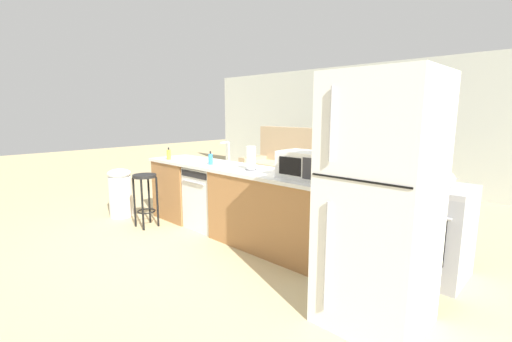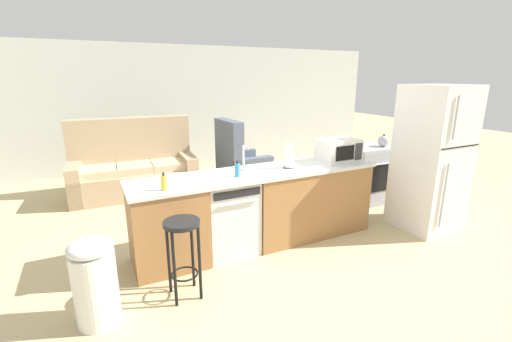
# 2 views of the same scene
# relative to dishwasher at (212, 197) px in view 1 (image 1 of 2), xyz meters

# --- Properties ---
(ground_plane) EXTENTS (24.00, 24.00, 0.00)m
(ground_plane) POSITION_rel_dishwasher_xyz_m (0.25, 0.00, -0.42)
(ground_plane) COLOR tan
(wall_back) EXTENTS (10.00, 0.06, 2.60)m
(wall_back) POSITION_rel_dishwasher_xyz_m (0.55, 4.20, 0.88)
(wall_back) COLOR beige
(wall_back) RESTS_ON ground_plane
(kitchen_counter) EXTENTS (2.94, 0.66, 0.90)m
(kitchen_counter) POSITION_rel_dishwasher_xyz_m (0.49, 0.00, -0.00)
(kitchen_counter) COLOR #9E6B3D
(kitchen_counter) RESTS_ON ground_plane
(dishwasher) EXTENTS (0.58, 0.61, 0.84)m
(dishwasher) POSITION_rel_dishwasher_xyz_m (0.00, 0.00, 0.00)
(dishwasher) COLOR silver
(dishwasher) RESTS_ON ground_plane
(stove_range) EXTENTS (0.76, 0.68, 0.90)m
(stove_range) POSITION_rel_dishwasher_xyz_m (2.60, 0.55, 0.03)
(stove_range) COLOR #A8AAB2
(stove_range) RESTS_ON ground_plane
(refrigerator) EXTENTS (0.72, 0.73, 1.85)m
(refrigerator) POSITION_rel_dishwasher_xyz_m (2.60, -0.55, 0.51)
(refrigerator) COLOR white
(refrigerator) RESTS_ON ground_plane
(microwave) EXTENTS (0.50, 0.37, 0.28)m
(microwave) POSITION_rel_dishwasher_xyz_m (1.54, -0.00, 0.62)
(microwave) COLOR white
(microwave) RESTS_ON kitchen_counter
(sink_faucet) EXTENTS (0.07, 0.18, 0.30)m
(sink_faucet) POSITION_rel_dishwasher_xyz_m (0.25, 0.09, 0.61)
(sink_faucet) COLOR silver
(sink_faucet) RESTS_ON kitchen_counter
(paper_towel_roll) EXTENTS (0.14, 0.14, 0.28)m
(paper_towel_roll) POSITION_rel_dishwasher_xyz_m (0.78, -0.02, 0.62)
(paper_towel_roll) COLOR #4C4C51
(paper_towel_roll) RESTS_ON kitchen_counter
(soap_bottle) EXTENTS (0.06, 0.06, 0.18)m
(soap_bottle) POSITION_rel_dishwasher_xyz_m (0.09, -0.08, 0.55)
(soap_bottle) COLOR #338CCC
(soap_bottle) RESTS_ON kitchen_counter
(dish_soap_bottle) EXTENTS (0.06, 0.06, 0.18)m
(dish_soap_bottle) POSITION_rel_dishwasher_xyz_m (-0.72, -0.20, 0.55)
(dish_soap_bottle) COLOR yellow
(dish_soap_bottle) RESTS_ON kitchen_counter
(kettle) EXTENTS (0.21, 0.17, 0.19)m
(kettle) POSITION_rel_dishwasher_xyz_m (2.77, 0.42, 0.56)
(kettle) COLOR #B2B2B7
(kettle) RESTS_ON stove_range
(bar_stool) EXTENTS (0.32, 0.32, 0.74)m
(bar_stool) POSITION_rel_dishwasher_xyz_m (-0.67, -0.63, 0.11)
(bar_stool) COLOR black
(bar_stool) RESTS_ON ground_plane
(trash_bin) EXTENTS (0.35, 0.35, 0.74)m
(trash_bin) POSITION_rel_dishwasher_xyz_m (-1.40, -0.65, -0.04)
(trash_bin) COLOR white
(trash_bin) RESTS_ON ground_plane
(couch) EXTENTS (2.04, 1.00, 1.27)m
(couch) POSITION_rel_dishwasher_xyz_m (-0.67, 2.63, -0.03)
(couch) COLOR tan
(couch) RESTS_ON ground_plane
(armchair) EXTENTS (0.83, 0.88, 1.20)m
(armchair) POSITION_rel_dishwasher_xyz_m (1.15, 2.30, -0.07)
(armchair) COLOR #515B6B
(armchair) RESTS_ON ground_plane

